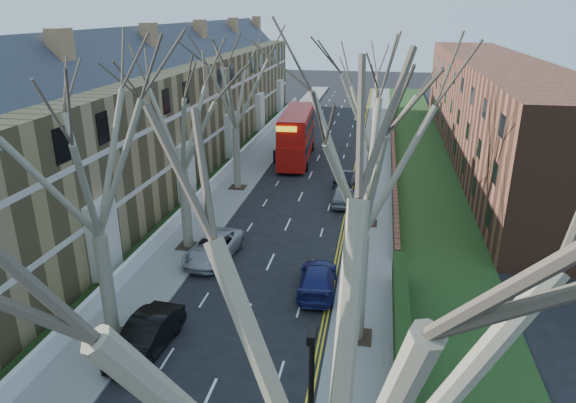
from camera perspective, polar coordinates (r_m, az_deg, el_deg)
The scene contains 18 objects.
pavement_left at distance 55.18m, azimuth -2.82°, elevation 5.22°, with size 3.00×102.00×0.12m, color slate.
pavement_right at distance 53.82m, azimuth 9.77°, elevation 4.55°, with size 3.00×102.00×0.12m, color slate.
terrace_left at distance 48.92m, azimuth -13.97°, elevation 9.23°, with size 9.70×78.00×13.60m.
flats_right at distance 57.74m, azimuth 21.74°, elevation 9.51°, with size 13.97×54.00×10.00m.
front_wall_left at distance 48.03m, azimuth -6.90°, elevation 3.43°, with size 0.30×78.00×1.00m.
grass_verge_right at distance 53.97m, azimuth 14.56°, elevation 4.32°, with size 6.00×102.00×0.06m.
tree_left_mid at distance 22.81m, azimuth -21.49°, elevation 6.11°, with size 10.50×10.50×14.71m.
tree_left_far at distance 31.61m, azimuth -12.10°, elevation 10.21°, with size 10.15×10.15×14.22m.
tree_left_dist at distance 42.78m, azimuth -6.04°, elevation 13.61°, with size 10.50×10.50×14.71m.
tree_right_near at distance 8.37m, azimuth 5.42°, elevation -15.11°, with size 10.85×10.85×15.20m.
tree_right_mid at distance 21.42m, azimuth 8.83°, elevation 6.44°, with size 10.50×10.50×14.71m.
tree_right_far at distance 35.22m, azimuth 9.62°, elevation 11.42°, with size 10.15×10.15×14.22m.
double_decker_bus at distance 52.90m, azimuth 0.99°, elevation 7.24°, with size 3.51×12.06×4.95m.
car_left_mid at distance 24.95m, azimuth -15.45°, elevation -14.17°, with size 1.68×4.81×1.58m, color black.
car_left_far at distance 32.47m, azimuth -8.28°, elevation -5.08°, with size 2.48×5.37×1.49m, color #A4A3A8.
car_right_near at distance 28.73m, azimuth 3.30°, elevation -8.56°, with size 2.02×4.96×1.44m, color navy.
car_right_mid at distance 41.22m, azimuth 6.08°, elevation 0.67°, with size 1.70×4.22×1.44m, color gray.
car_right_far at distance 45.65m, azimuth 6.46°, elevation 2.63°, with size 1.47×4.22×1.39m, color black.
Camera 1 is at (6.16, -12.78, 14.74)m, focal length 32.00 mm.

